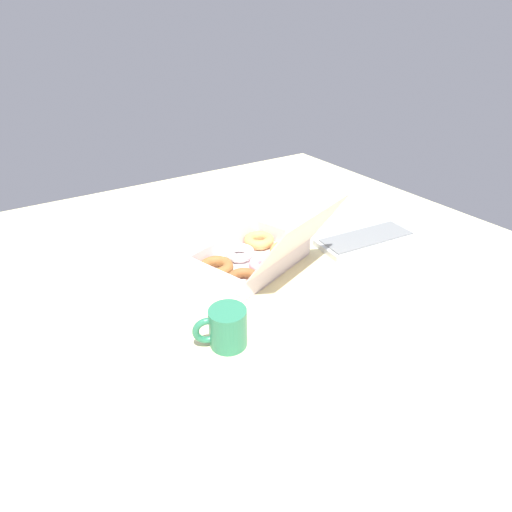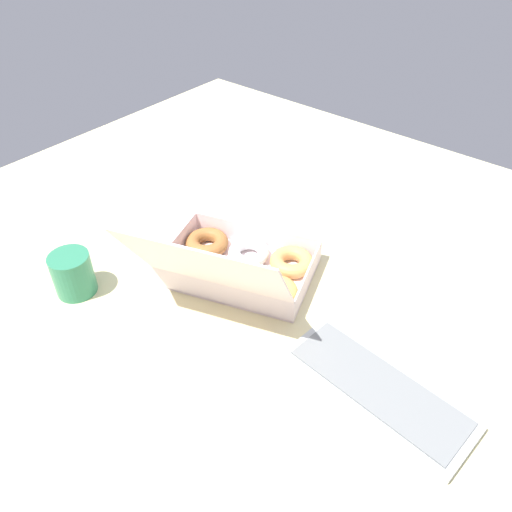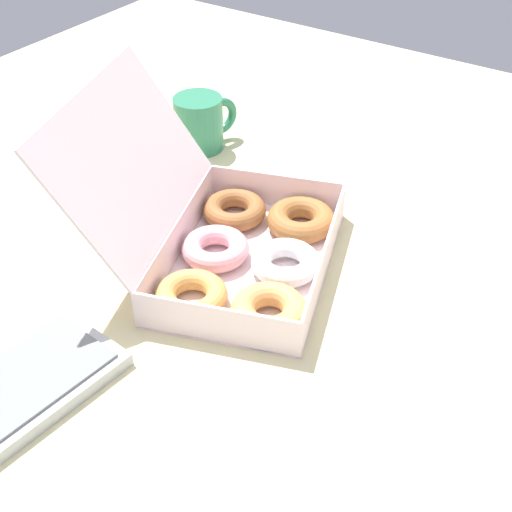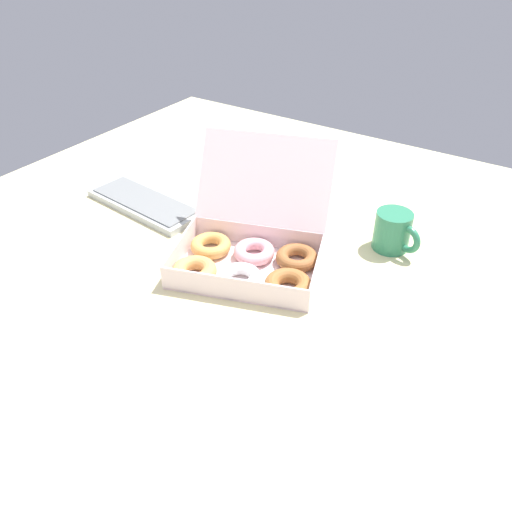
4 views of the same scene
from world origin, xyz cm
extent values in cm
cube|color=beige|center=(0.00, 0.00, -1.00)|extent=(180.00, 180.00, 2.00)
cube|color=white|center=(1.32, -1.55, 0.20)|extent=(37.95, 31.38, 0.40)
cube|color=white|center=(-13.89, -6.78, 3.23)|extent=(7.52, 20.92, 5.66)
cube|color=white|center=(16.54, 3.68, 3.23)|extent=(7.52, 20.92, 5.66)
cube|color=white|center=(4.83, -11.76, 3.23)|extent=(30.18, 10.71, 5.66)
cube|color=white|center=(-2.18, 8.65, 3.23)|extent=(30.18, 10.71, 5.66)
cube|color=white|center=(-4.19, 14.49, 15.29)|extent=(34.80, 22.19, 18.68)
torus|color=tan|center=(-7.00, -10.24, 1.97)|extent=(11.72, 11.72, 3.36)
torus|color=white|center=(2.87, -6.61, 1.97)|extent=(10.43, 10.43, 2.85)
torus|color=#9D6331|center=(13.14, -2.99, 1.97)|extent=(10.54, 10.54, 3.38)
torus|color=#D4984C|center=(-10.23, 0.09, 1.97)|extent=(13.84, 13.84, 2.93)
torus|color=#EEA6AE|center=(-0.35, 3.56, 1.97)|extent=(13.75, 13.75, 2.97)
torus|color=#935A2E|center=(9.68, 7.00, 1.97)|extent=(13.58, 13.58, 2.94)
cube|color=#B7BCBD|center=(-39.32, 7.65, 0.90)|extent=(36.09, 16.46, 1.80)
cube|color=gray|center=(-39.32, 7.65, 2.00)|extent=(33.10, 14.11, 0.40)
cylinder|color=#2E7E59|center=(25.34, 25.90, 4.86)|extent=(8.78, 8.78, 9.71)
torus|color=#2E7E59|center=(29.77, 24.30, 4.86)|extent=(7.14, 3.87, 7.02)
cylinder|color=black|center=(25.34, 25.90, 7.96)|extent=(7.72, 7.72, 0.58)
camera|label=1|loc=(58.49, 88.64, 64.90)|focal=28.00mm
camera|label=2|loc=(-56.59, 63.11, 76.50)|focal=35.00mm
camera|label=3|loc=(-65.03, -47.13, 64.13)|focal=50.00mm
camera|label=4|loc=(53.60, -77.35, 69.82)|focal=35.00mm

